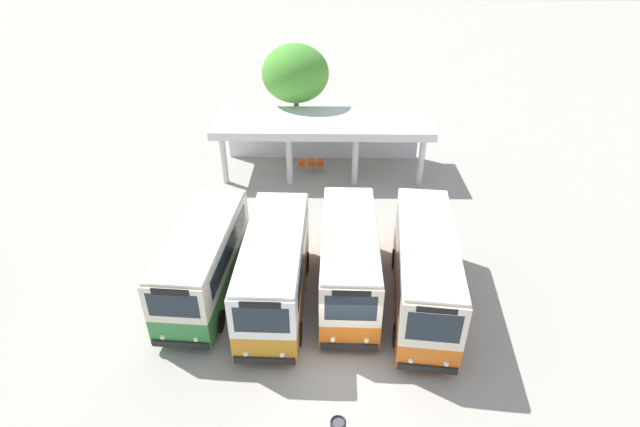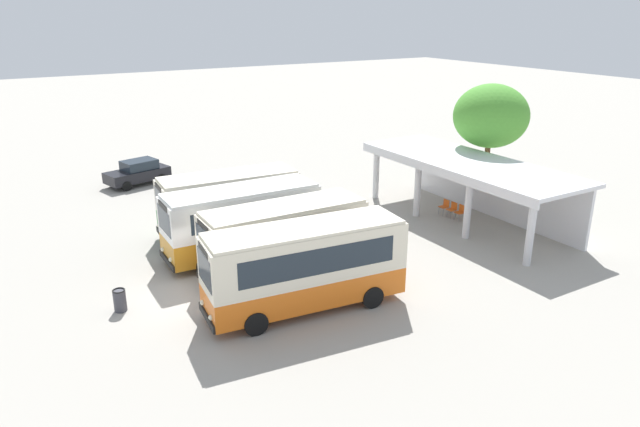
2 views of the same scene
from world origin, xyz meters
name	(u,v)px [view 2 (image 2 of 2)]	position (x,y,z in m)	size (l,w,h in m)	color
ground_plane	(187,296)	(0.00, 0.00, 0.00)	(180.00, 180.00, 0.00)	#A39E93
city_bus_nearest_orange	(229,201)	(-5.64, 4.24, 1.77)	(2.71, 7.21, 3.20)	black
city_bus_second_in_row	(242,219)	(-2.65, 3.64, 1.83)	(2.53, 7.32, 3.31)	black
city_bus_middle_cream	(284,238)	(0.34, 4.30, 1.80)	(2.44, 7.24, 3.26)	black
city_bus_fourth_amber	(305,264)	(3.33, 3.63, 1.88)	(2.96, 7.97, 3.41)	black
parked_car_flank	(138,172)	(-17.14, 2.49, 0.83)	(2.73, 4.38, 1.62)	black
terminal_canopy	(475,175)	(-0.87, 16.59, 2.55)	(12.97, 4.60, 3.40)	silver
waiting_chair_end_by_column	(445,206)	(-2.18, 15.83, 0.52)	(0.44, 0.44, 0.86)	slate
waiting_chair_second_from_end	(453,208)	(-1.60, 15.87, 0.52)	(0.44, 0.44, 0.86)	slate
waiting_chair_middle_seat	(460,211)	(-1.01, 15.92, 0.52)	(0.44, 0.44, 0.86)	slate
roadside_tree_behind_canopy	(491,116)	(-2.66, 19.36, 5.20)	(4.30, 4.30, 7.05)	brown
litter_bin_apron	(120,300)	(-0.19, -2.59, 0.46)	(0.49, 0.49, 0.90)	#3F3F47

